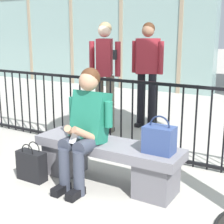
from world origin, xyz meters
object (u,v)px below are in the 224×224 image
at_px(seated_person_with_phone, 85,124).
at_px(bystander_further_back, 105,69).
at_px(handbag_on_bench, 159,139).
at_px(bystander_at_railing, 147,67).
at_px(shopping_bag, 32,165).
at_px(stone_bench, 107,158).

bearing_deg(seated_person_with_phone, bystander_further_back, 116.23).
bearing_deg(handbag_on_bench, seated_person_with_phone, -171.09).
bearing_deg(seated_person_with_phone, handbag_on_bench, 8.91).
distance_m(handbag_on_bench, bystander_at_railing, 2.51).
relative_size(shopping_bag, bystander_at_railing, 0.25).
xyz_separation_m(shopping_bag, bystander_at_railing, (0.16, 2.54, 0.83)).
bearing_deg(bystander_at_railing, handbag_on_bench, -62.23).
height_order(seated_person_with_phone, handbag_on_bench, seated_person_with_phone).
xyz_separation_m(seated_person_with_phone, shopping_bag, (-0.55, -0.23, -0.48)).
height_order(seated_person_with_phone, bystander_at_railing, bystander_at_railing).
relative_size(stone_bench, bystander_further_back, 0.94).
bearing_deg(bystander_further_back, seated_person_with_phone, -63.77).
xyz_separation_m(handbag_on_bench, bystander_further_back, (-1.61, 1.61, 0.42)).
distance_m(seated_person_with_phone, bystander_at_railing, 2.37).
distance_m(handbag_on_bench, shopping_bag, 1.42).
bearing_deg(stone_bench, bystander_at_railing, 104.73).
distance_m(seated_person_with_phone, handbag_on_bench, 0.77).
bearing_deg(stone_bench, handbag_on_bench, -0.99).
distance_m(shopping_bag, bystander_at_railing, 2.68).
relative_size(seated_person_with_phone, handbag_on_bench, 3.36).
height_order(stone_bench, bystander_at_railing, bystander_at_railing).
xyz_separation_m(stone_bench, shopping_bag, (-0.73, -0.36, -0.10)).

